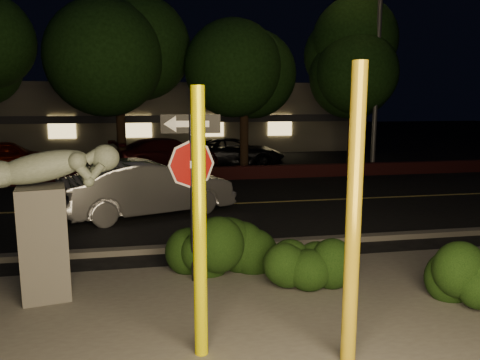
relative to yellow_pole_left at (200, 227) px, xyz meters
name	(u,v)px	position (x,y,z in m)	size (l,w,h in m)	color
ground	(190,187)	(0.73, 11.11, -1.61)	(90.00, 90.00, 0.00)	black
patio	(258,344)	(0.73, 0.11, -1.60)	(14.00, 6.00, 0.02)	#4C4944
road	(198,205)	(0.73, 8.11, -1.60)	(80.00, 8.00, 0.01)	black
lane_marking	(198,205)	(0.73, 8.11, -1.59)	(80.00, 0.12, 0.01)	tan
curb	(217,246)	(0.73, 4.01, -1.55)	(80.00, 0.25, 0.12)	#4C4944
brick_wall	(187,174)	(0.73, 12.41, -1.36)	(40.00, 0.35, 0.50)	#4C1819
parking_lot	(179,161)	(0.73, 18.11, -1.60)	(40.00, 12.00, 0.01)	black
building	(172,116)	(0.73, 26.09, 0.39)	(22.00, 10.20, 4.00)	#666251
tree_far_b	(116,21)	(-1.77, 14.31, 4.45)	(5.20, 5.20, 8.41)	black
tree_far_c	(244,34)	(3.23, 13.91, 4.05)	(4.80, 4.80, 7.84)	black
tree_far_d	(355,44)	(8.23, 14.41, 3.81)	(4.40, 4.40, 7.42)	black
yellow_pole_left	(200,227)	(0.00, 0.00, 0.00)	(0.16, 0.16, 3.21)	#E8DE00
yellow_pole_right	(353,220)	(1.67, -0.49, 0.13)	(0.17, 0.17, 3.47)	gold
signpost	(191,165)	(0.10, 2.33, 0.40)	(0.96, 0.14, 2.82)	black
sculpture	(45,206)	(-2.15, 2.10, -0.15)	(2.22, 0.96, 2.37)	#4C4944
hedge_center	(225,243)	(0.70, 2.67, -1.06)	(2.10, 0.99, 1.09)	black
hedge_right	(306,257)	(1.93, 1.85, -1.12)	(1.49, 0.80, 0.98)	black
streetlight	(374,32)	(8.22, 12.66, 4.09)	(1.44, 0.42, 9.57)	#515257
silver_sedan	(149,188)	(-0.66, 7.21, -0.87)	(1.57, 4.49, 1.48)	#BBBABF
parked_car_red	(6,156)	(-6.66, 15.95, -0.92)	(1.62, 4.04, 1.38)	#701002
parked_car_darkred	(168,154)	(0.13, 15.37, -0.91)	(1.97, 4.83, 1.40)	#461012
parked_car_dark	(235,152)	(3.19, 16.04, -0.97)	(2.13, 4.61, 1.28)	black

